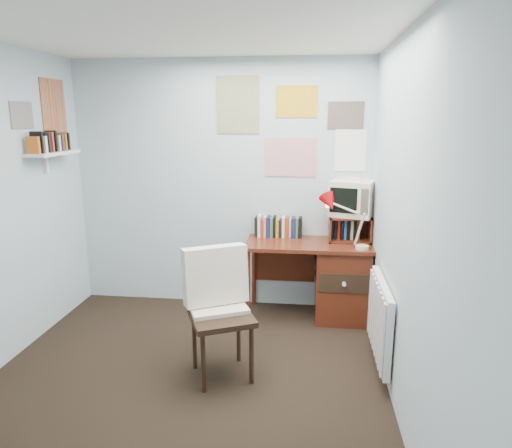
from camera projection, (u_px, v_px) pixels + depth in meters
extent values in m
plane|color=black|center=(178.00, 397.00, 3.23)|extent=(3.50, 3.50, 0.00)
cube|color=#ACBAC4|center=(221.00, 186.00, 4.64)|extent=(3.00, 0.02, 2.50)
cube|color=#ACBAC4|center=(409.00, 232.00, 2.78)|extent=(0.02, 3.50, 2.50)
cube|color=white|center=(161.00, 18.00, 2.66)|extent=(3.00, 3.50, 0.02)
cube|color=#532013|center=(309.00, 244.00, 4.39)|extent=(1.20, 0.55, 0.03)
cube|color=#532013|center=(342.00, 283.00, 4.44)|extent=(0.50, 0.50, 0.72)
cylinder|color=#532013|center=(248.00, 288.00, 4.31)|extent=(0.04, 0.04, 0.72)
cylinder|color=#532013|center=(254.00, 271.00, 4.76)|extent=(0.04, 0.04, 0.72)
cube|color=#532013|center=(284.00, 267.00, 4.74)|extent=(0.64, 0.02, 0.30)
cube|color=black|center=(221.00, 318.00, 3.40)|extent=(0.64, 0.63, 0.95)
cube|color=#B00B0F|center=(363.00, 226.00, 4.11)|extent=(0.31, 0.27, 0.44)
cube|color=#532013|center=(349.00, 228.00, 4.42)|extent=(0.40, 0.30, 0.25)
cube|color=beige|center=(353.00, 196.00, 4.37)|extent=(0.48, 0.46, 0.37)
cube|color=#532013|center=(285.00, 226.00, 4.56)|extent=(0.60, 0.14, 0.22)
cube|color=white|center=(380.00, 319.00, 3.50)|extent=(0.09, 0.80, 0.60)
cube|color=white|center=(53.00, 153.00, 4.08)|extent=(0.20, 0.62, 0.24)
cube|color=white|center=(291.00, 126.00, 4.42)|extent=(1.20, 0.01, 0.90)
cube|color=white|center=(39.00, 110.00, 4.01)|extent=(0.01, 0.70, 0.60)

